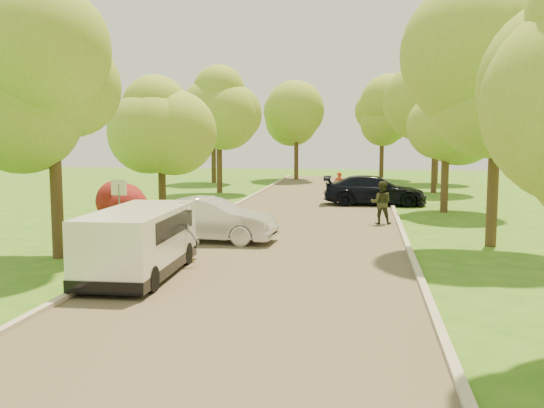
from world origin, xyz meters
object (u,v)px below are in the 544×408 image
Objects in this scene: minivan at (139,241)px; longboard at (183,261)px; skateboarder at (183,231)px; dark_sedan at (375,190)px; silver_sedan at (209,220)px; person_striped at (339,186)px; street_sign at (119,197)px; person_olive at (381,203)px.

minivan is 5.36× the size of longboard.
dark_sedan is at bearing -85.49° from skateboarder.
silver_sedan is 2.94× the size of person_striped.
street_sign reaches higher than person_striped.
dark_sedan is 3.14× the size of skateboarder.
dark_sedan is 6.98m from person_olive.
minivan is 1.90m from longboard.
person_olive is at bearing -99.04° from skateboarder.
street_sign is 4.74m from skateboarder.
skateboarder is at bearing 64.12° from minivan.
person_striped is (3.86, 14.67, 0.02)m from silver_sedan.
person_olive is at bearing -45.76° from silver_sedan.
dark_sedan is at bearing -85.49° from longboard.
street_sign is 3.22m from silver_sedan.
person_olive is at bearing -99.04° from longboard.
street_sign is at bearing -21.42° from skateboarder.
longboard is (3.30, -3.36, -1.47)m from street_sign.
person_striped is (4.35, 20.00, -0.15)m from minivan.
silver_sedan is at bearing 7.88° from street_sign.
silver_sedan is 0.87× the size of dark_sedan.
person_olive is (5.80, 8.90, 0.80)m from longboard.
silver_sedan reaches higher than longboard.
silver_sedan is at bearing -62.80° from skateboarder.
silver_sedan is at bearing 83.12° from minivan.
street_sign is 0.47× the size of silver_sedan.
silver_sedan is at bearing 69.03° from person_striped.
dark_sedan is 3.39× the size of person_striped.
street_sign is 10.68m from person_olive.
minivan reaches higher than silver_sedan.
skateboarder reaches higher than silver_sedan.
person_olive reaches higher than person_striped.
street_sign reaches higher than person_olive.
silver_sedan is at bearing 42.74° from person_olive.
street_sign is 0.40× the size of dark_sedan.
person_striped is at bearing 36.09° from dark_sedan.
minivan reaches higher than longboard.
skateboarder is (3.30, -3.36, -0.60)m from street_sign.
longboard is at bearing -173.02° from silver_sedan.
silver_sedan is 7.89m from person_olive.
person_olive reaches higher than silver_sedan.
person_olive is at bearing 31.33° from street_sign.
person_striped reaches higher than longboard.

